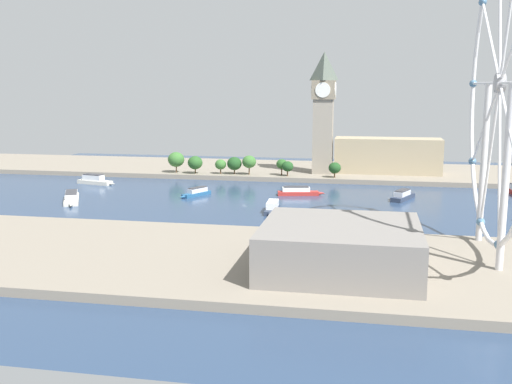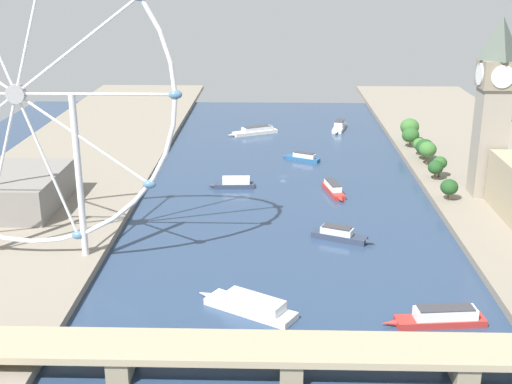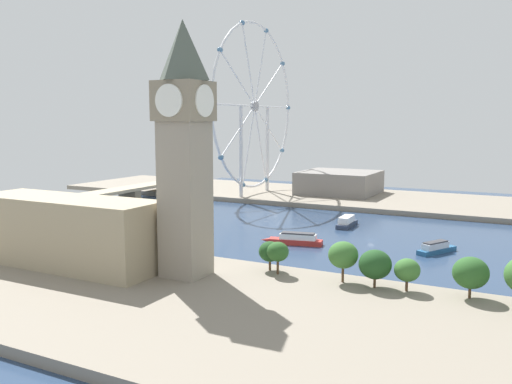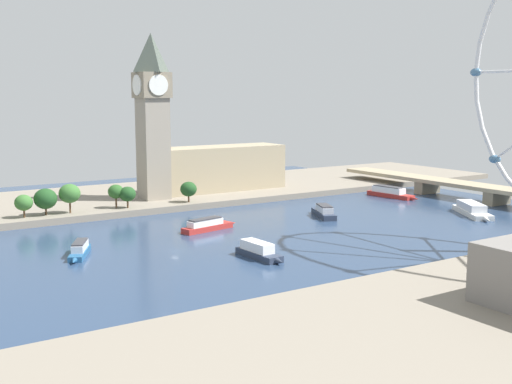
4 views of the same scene
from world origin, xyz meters
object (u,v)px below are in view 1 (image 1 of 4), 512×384
(tour_boat_2, at_px, (403,196))
(clock_tower, at_px, (323,111))
(tour_boat_5, at_px, (298,191))
(tour_boat_7, at_px, (95,180))
(tour_boat_0, at_px, (272,208))
(tour_boat_3, at_px, (196,192))
(ferris_wheel, at_px, (500,86))
(riverside_hall, at_px, (340,248))
(tour_boat_6, at_px, (71,198))
(parliament_block, at_px, (388,156))

(tour_boat_2, bearing_deg, clock_tower, 58.66)
(tour_boat_5, distance_m, tour_boat_7, 132.38)
(tour_boat_0, bearing_deg, tour_boat_2, 122.83)
(clock_tower, height_order, tour_boat_0, clock_tower)
(tour_boat_3, bearing_deg, ferris_wheel, 80.52)
(clock_tower, xyz_separation_m, tour_boat_5, (69.20, -8.09, -42.82))
(tour_boat_5, bearing_deg, riverside_hall, -89.78)
(ferris_wheel, xyz_separation_m, riverside_hall, (29.31, -50.69, -51.15))
(tour_boat_6, bearing_deg, tour_boat_7, 167.05)
(clock_tower, relative_size, tour_boat_5, 2.96)
(tour_boat_0, height_order, tour_boat_3, tour_boat_0)
(tour_boat_2, height_order, tour_boat_3, tour_boat_2)
(ferris_wheel, height_order, tour_boat_2, ferris_wheel)
(tour_boat_6, xyz_separation_m, tour_boat_7, (-55.90, -13.25, 0.43))
(tour_boat_0, height_order, tour_boat_6, tour_boat_0)
(clock_tower, xyz_separation_m, parliament_block, (-8.96, 43.32, -30.13))
(clock_tower, xyz_separation_m, tour_boat_6, (110.32, -126.39, -42.89))
(tour_boat_0, xyz_separation_m, tour_boat_6, (-7.27, -111.17, -0.20))
(ferris_wheel, bearing_deg, tour_boat_3, -127.10)
(parliament_block, distance_m, riverside_hall, 225.61)
(parliament_block, xyz_separation_m, tour_boat_6, (119.27, -169.71, -12.76))
(ferris_wheel, distance_m, tour_boat_2, 131.50)
(tour_boat_2, distance_m, tour_boat_5, 58.17)
(parliament_block, xyz_separation_m, riverside_hall, (224.65, -20.40, -4.29))
(parliament_block, height_order, riverside_hall, parliament_block)
(tour_boat_0, bearing_deg, parliament_block, 152.78)
(tour_boat_3, xyz_separation_m, tour_boat_7, (-27.37, -74.94, 0.53))
(ferris_wheel, height_order, tour_boat_7, ferris_wheel)
(clock_tower, distance_m, tour_boat_3, 112.80)
(clock_tower, bearing_deg, tour_boat_7, -68.71)
(ferris_wheel, xyz_separation_m, tour_boat_3, (-104.59, -138.32, -59.73))
(tour_boat_2, bearing_deg, ferris_wheel, -144.72)
(tour_boat_3, xyz_separation_m, tour_boat_6, (28.53, -61.69, 0.10))
(clock_tower, xyz_separation_m, tour_boat_3, (81.79, -64.70, -42.99))
(tour_boat_5, bearing_deg, parliament_block, 44.93)
(parliament_block, height_order, tour_boat_7, parliament_block)
(clock_tower, relative_size, tour_boat_7, 2.92)
(riverside_hall, height_order, tour_boat_3, riverside_hall)
(tour_boat_2, bearing_deg, tour_boat_6, 126.08)
(tour_boat_5, bearing_deg, clock_tower, 71.60)
(ferris_wheel, bearing_deg, tour_boat_0, -127.75)
(riverside_hall, bearing_deg, tour_boat_0, -158.75)
(tour_boat_0, bearing_deg, tour_boat_5, 169.22)
(clock_tower, height_order, tour_boat_6, clock_tower)
(ferris_wheel, bearing_deg, clock_tower, -158.45)
(tour_boat_2, bearing_deg, riverside_hall, -166.97)
(parliament_block, bearing_deg, clock_tower, -78.32)
(tour_boat_3, relative_size, tour_boat_5, 0.80)
(tour_boat_3, bearing_deg, clock_tower, 169.27)
(riverside_hall, height_order, tour_boat_2, riverside_hall)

